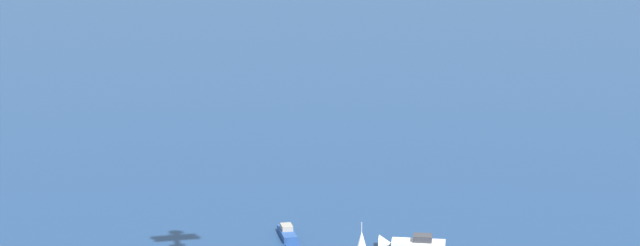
{
  "coord_description": "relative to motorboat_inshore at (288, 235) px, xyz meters",
  "views": [
    {
      "loc": [
        93.48,
        -85.62,
        60.21
      ],
      "look_at": [
        0.0,
        0.0,
        29.08
      ],
      "focal_mm": 64.61,
      "sensor_mm": 36.0,
      "label": 1
    }
  ],
  "objects": [
    {
      "name": "motorboat_mid_cluster",
      "position": [
        15.54,
        10.79,
        0.15
      ],
      "size": [
        9.37,
        8.47,
        2.92
      ],
      "color": "white",
      "rests_on": "ground_plane"
    },
    {
      "name": "motorboat_inshore",
      "position": [
        0.0,
        0.0,
        0.0
      ],
      "size": [
        8.09,
        6.0,
        2.37
      ],
      "color": "#23478C",
      "rests_on": "ground_plane"
    }
  ]
}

